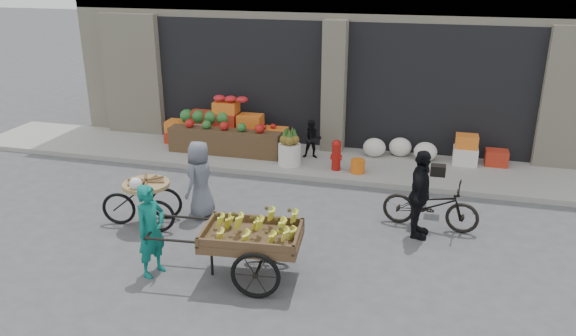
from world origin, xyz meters
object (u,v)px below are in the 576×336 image
(fire_hydrant, at_px, (336,154))
(vendor_woman, at_px, (151,231))
(seated_person, at_px, (312,139))
(orange_bucket, at_px, (358,166))
(banana_cart, at_px, (248,234))
(bicycle, at_px, (431,205))
(cyclist, at_px, (420,194))
(pineapple_bin, at_px, (289,154))
(tricycle_cart, at_px, (147,196))
(vendor_grey, at_px, (200,179))

(fire_hydrant, bearing_deg, vendor_woman, -111.80)
(seated_person, distance_m, vendor_woman, 5.71)
(orange_bucket, height_order, banana_cart, banana_cart)
(banana_cart, xyz_separation_m, bicycle, (2.62, 2.48, -0.31))
(fire_hydrant, relative_size, cyclist, 0.45)
(cyclist, bearing_deg, bicycle, -20.22)
(pineapple_bin, bearing_deg, cyclist, -41.10)
(pineapple_bin, xyz_separation_m, bicycle, (3.22, -2.24, 0.08))
(orange_bucket, height_order, seated_person, seated_person)
(pineapple_bin, height_order, tricycle_cart, tricycle_cart)
(vendor_grey, bearing_deg, bicycle, 107.00)
(vendor_woman, relative_size, cyclist, 0.93)
(bicycle, bearing_deg, seated_person, 51.19)
(vendor_woman, height_order, cyclist, cyclist)
(tricycle_cart, height_order, cyclist, cyclist)
(fire_hydrant, relative_size, vendor_grey, 0.48)
(orange_bucket, bearing_deg, cyclist, -60.73)
(pineapple_bin, height_order, vendor_grey, vendor_grey)
(pineapple_bin, bearing_deg, banana_cart, -82.68)
(orange_bucket, distance_m, tricycle_cart, 4.76)
(fire_hydrant, bearing_deg, pineapple_bin, 177.40)
(seated_person, xyz_separation_m, bicycle, (2.82, -2.84, -0.13))
(tricycle_cart, bearing_deg, vendor_woman, -71.32)
(pineapple_bin, distance_m, bicycle, 3.92)
(seated_person, distance_m, cyclist, 4.17)
(pineapple_bin, height_order, bicycle, bicycle)
(pineapple_bin, relative_size, cyclist, 0.33)
(pineapple_bin, distance_m, vendor_woman, 5.06)
(seated_person, bearing_deg, cyclist, -60.99)
(orange_bucket, xyz_separation_m, cyclist, (1.42, -2.54, 0.53))
(bicycle, bearing_deg, fire_hydrant, 50.48)
(vendor_grey, xyz_separation_m, bicycle, (4.20, 0.60, -0.29))
(orange_bucket, xyz_separation_m, seated_person, (-1.20, 0.70, 0.31))
(bicycle, bearing_deg, banana_cart, 139.84)
(cyclist, bearing_deg, vendor_woman, 127.30)
(pineapple_bin, height_order, cyclist, cyclist)
(tricycle_cart, distance_m, cyclist, 4.86)
(vendor_grey, bearing_deg, pineapple_bin, 169.75)
(vendor_grey, height_order, bicycle, vendor_grey)
(vendor_grey, distance_m, bicycle, 4.26)
(orange_bucket, distance_m, seated_person, 1.42)
(vendor_woman, bearing_deg, banana_cart, -62.81)
(vendor_grey, bearing_deg, fire_hydrant, 152.09)
(cyclist, bearing_deg, banana_cart, 137.10)
(banana_cart, distance_m, vendor_grey, 2.46)
(fire_hydrant, xyz_separation_m, tricycle_cart, (-2.87, -3.40, 0.06))
(fire_hydrant, relative_size, seated_person, 0.76)
(pineapple_bin, relative_size, seated_person, 0.56)
(vendor_woman, height_order, vendor_grey, vendor_grey)
(tricycle_cart, xyz_separation_m, bicycle, (4.99, 1.21, -0.11))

